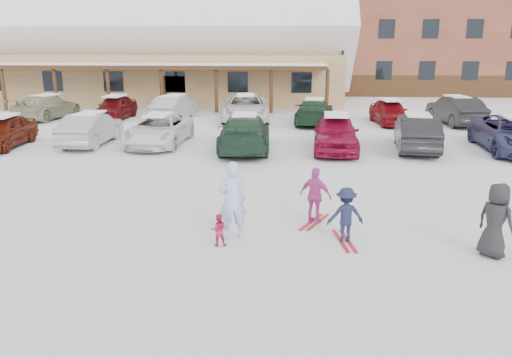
# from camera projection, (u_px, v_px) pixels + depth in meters

# --- Properties ---
(ground) EXTENTS (160.00, 160.00, 0.00)m
(ground) POSITION_uv_depth(u_px,v_px,m) (242.00, 227.00, 12.73)
(ground) COLOR white
(ground) RESTS_ON ground
(day_lodge) EXTENTS (29.12, 12.50, 10.38)m
(day_lodge) POSITION_uv_depth(u_px,v_px,m) (160.00, 49.00, 39.11)
(day_lodge) COLOR tan
(day_lodge) RESTS_ON ground
(lamp_post) EXTENTS (0.50, 0.25, 6.46)m
(lamp_post) POSITION_uv_depth(u_px,v_px,m) (343.00, 54.00, 35.34)
(lamp_post) COLOR black
(lamp_post) RESTS_ON ground
(conifer_3) EXTENTS (3.96, 3.96, 9.18)m
(conifer_3) POSITION_uv_depth(u_px,v_px,m) (335.00, 35.00, 53.28)
(conifer_3) COLOR black
(conifer_3) RESTS_ON ground
(adult_skier) EXTENTS (0.79, 0.63, 1.89)m
(adult_skier) POSITION_uv_depth(u_px,v_px,m) (232.00, 200.00, 11.79)
(adult_skier) COLOR #ABBDEF
(adult_skier) RESTS_ON ground
(toddler_red) EXTENTS (0.40, 0.33, 0.77)m
(toddler_red) POSITION_uv_depth(u_px,v_px,m) (218.00, 230.00, 11.49)
(toddler_red) COLOR #BE234B
(toddler_red) RESTS_ON ground
(child_navy) EXTENTS (0.92, 0.62, 1.33)m
(child_navy) POSITION_uv_depth(u_px,v_px,m) (346.00, 215.00, 11.64)
(child_navy) COLOR #171E38
(child_navy) RESTS_ON ground
(skis_child_navy) EXTENTS (0.41, 1.41, 0.03)m
(skis_child_navy) POSITION_uv_depth(u_px,v_px,m) (344.00, 241.00, 11.81)
(skis_child_navy) COLOR #AA181F
(skis_child_navy) RESTS_ON ground
(child_magenta) EXTENTS (0.94, 0.70, 1.48)m
(child_magenta) POSITION_uv_depth(u_px,v_px,m) (315.00, 196.00, 12.85)
(child_magenta) COLOR #C43C93
(child_magenta) RESTS_ON ground
(skis_child_magenta) EXTENTS (0.79, 1.35, 0.03)m
(skis_child_magenta) POSITION_uv_depth(u_px,v_px,m) (315.00, 222.00, 13.04)
(skis_child_magenta) COLOR #AA181F
(skis_child_magenta) RESTS_ON ground
(bystander_dark) EXTENTS (0.92, 0.97, 1.67)m
(bystander_dark) POSITION_uv_depth(u_px,v_px,m) (496.00, 220.00, 10.79)
(bystander_dark) COLOR black
(bystander_dark) RESTS_ON ground
(parked_car_0) EXTENTS (1.88, 4.21, 1.41)m
(parked_car_0) POSITION_uv_depth(u_px,v_px,m) (3.00, 132.00, 22.07)
(parked_car_0) COLOR #5B1A0D
(parked_car_0) RESTS_ON ground
(parked_car_1) EXTENTS (1.57, 4.40, 1.45)m
(parked_car_1) POSITION_uv_depth(u_px,v_px,m) (91.00, 129.00, 22.62)
(parked_car_1) COLOR #9E9EA2
(parked_car_1) RESTS_ON ground
(parked_car_2) EXTENTS (2.49, 5.07, 1.38)m
(parked_car_2) POSITION_uv_depth(u_px,v_px,m) (159.00, 130.00, 22.58)
(parked_car_2) COLOR white
(parked_car_2) RESTS_ON ground
(parked_car_3) EXTENTS (2.39, 5.39, 1.54)m
(parked_car_3) POSITION_uv_depth(u_px,v_px,m) (245.00, 132.00, 21.47)
(parked_car_3) COLOR #1F3C29
(parked_car_3) RESTS_ON ground
(parked_car_4) EXTENTS (2.11, 4.71, 1.57)m
(parked_car_4) POSITION_uv_depth(u_px,v_px,m) (336.00, 133.00, 21.31)
(parked_car_4) COLOR maroon
(parked_car_4) RESTS_ON ground
(parked_car_5) EXTENTS (2.25, 4.84, 1.54)m
(parked_car_5) POSITION_uv_depth(u_px,v_px,m) (417.00, 133.00, 21.46)
(parked_car_5) COLOR black
(parked_car_5) RESTS_ON ground
(parked_car_7) EXTENTS (2.83, 5.27, 1.45)m
(parked_car_7) POSITION_uv_depth(u_px,v_px,m) (47.00, 107.00, 30.01)
(parked_car_7) COLOR #9C9877
(parked_car_7) RESTS_ON ground
(parked_car_8) EXTENTS (1.79, 4.18, 1.41)m
(parked_car_8) POSITION_uv_depth(u_px,v_px,m) (115.00, 107.00, 29.99)
(parked_car_8) COLOR #5E0D11
(parked_car_8) RESTS_ON ground
(parked_car_9) EXTENTS (2.19, 4.60, 1.46)m
(parked_car_9) POSITION_uv_depth(u_px,v_px,m) (174.00, 107.00, 29.82)
(parked_car_9) COLOR #A4A4A8
(parked_car_9) RESTS_ON ground
(parked_car_10) EXTENTS (3.03, 5.80, 1.56)m
(parked_car_10) POSITION_uv_depth(u_px,v_px,m) (246.00, 108.00, 29.10)
(parked_car_10) COLOR white
(parked_car_10) RESTS_ON ground
(parked_car_11) EXTENTS (2.53, 5.05, 1.41)m
(parked_car_11) POSITION_uv_depth(u_px,v_px,m) (314.00, 112.00, 28.27)
(parked_car_11) COLOR #1B3B24
(parked_car_11) RESTS_ON ground
(parked_car_12) EXTENTS (2.01, 4.21, 1.39)m
(parked_car_12) POSITION_uv_depth(u_px,v_px,m) (390.00, 112.00, 28.14)
(parked_car_12) COLOR maroon
(parked_car_12) RESTS_ON ground
(parked_car_13) EXTENTS (2.21, 4.93, 1.57)m
(parked_car_13) POSITION_uv_depth(u_px,v_px,m) (456.00, 110.00, 28.13)
(parked_car_13) COLOR black
(parked_car_13) RESTS_ON ground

